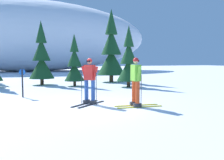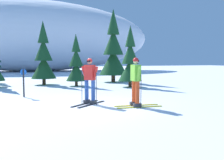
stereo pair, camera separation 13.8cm
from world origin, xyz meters
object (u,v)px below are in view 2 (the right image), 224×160
skier_red_jacket (90,80)px  trail_marker_post (24,81)px  pine_tree_center (44,58)px  pine_tree_center_right (76,64)px  skier_lime_jacket (136,81)px  pine_tree_far_right (113,52)px  pine_tree_right (130,61)px

skier_red_jacket → trail_marker_post: bearing=130.3°
pine_tree_center → pine_tree_center_right: size_ratio=1.28×
trail_marker_post → skier_lime_jacket: bearing=-46.1°
skier_red_jacket → trail_marker_post: 3.64m
pine_tree_far_right → skier_lime_jacket: bearing=-106.2°
skier_red_jacket → pine_tree_center_right: bearing=82.0°
pine_tree_right → skier_lime_jacket: bearing=-112.9°
trail_marker_post → skier_red_jacket: bearing=-49.7°
skier_red_jacket → pine_tree_far_right: size_ratio=0.31×
pine_tree_center → pine_tree_far_right: bearing=4.0°
pine_tree_right → trail_marker_post: pine_tree_right is taller
pine_tree_center_right → pine_tree_center: bearing=139.7°
skier_red_jacket → pine_tree_center_right: pine_tree_center_right is taller
pine_tree_center_right → pine_tree_right: 3.54m
skier_lime_jacket → pine_tree_center: size_ratio=0.41×
pine_tree_center_right → pine_tree_right: (3.05, -1.79, 0.19)m
pine_tree_far_right → trail_marker_post: size_ratio=4.35×
skier_red_jacket → pine_tree_center: 8.54m
skier_red_jacket → pine_tree_right: (4.01, 5.03, 0.71)m
pine_tree_center → pine_tree_center_right: (1.91, -1.62, -0.41)m
skier_lime_jacket → pine_tree_center: bearing=103.8°
skier_lime_jacket → pine_tree_right: pine_tree_right is taller
skier_red_jacket → pine_tree_center_right: 6.91m
pine_tree_far_right → pine_tree_right: bearing=-94.5°
skier_lime_jacket → pine_tree_center: pine_tree_center is taller
skier_lime_jacket → pine_tree_center_right: size_ratio=0.52×
skier_red_jacket → pine_tree_center_right: (0.96, 6.82, 0.51)m
pine_tree_far_right → pine_tree_center: bearing=-176.0°
pine_tree_right → trail_marker_post: (-6.37, -2.26, -0.88)m
pine_tree_center → trail_marker_post: size_ratio=3.39×
pine_tree_center → pine_tree_far_right: pine_tree_far_right is taller
pine_tree_center_right → trail_marker_post: pine_tree_center_right is taller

